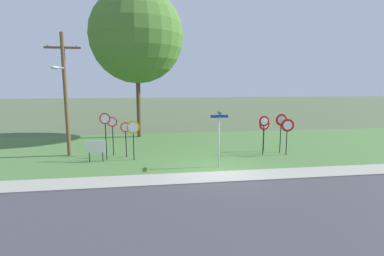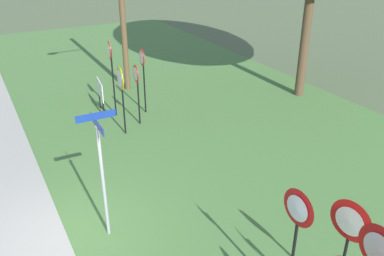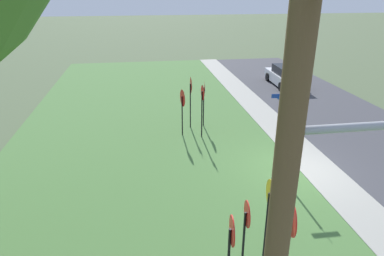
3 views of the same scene
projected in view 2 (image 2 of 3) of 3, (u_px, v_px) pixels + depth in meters
name	position (u px, v px, depth m)	size (l,w,h in m)	color
ground_plane	(69.00, 240.00, 9.26)	(160.00, 160.00, 0.00)	#4C5B3D
sidewalk_strip	(31.00, 251.00, 8.90)	(44.00, 1.60, 0.06)	#99968C
grass_median	(277.00, 171.00, 11.86)	(44.00, 12.00, 0.04)	#477038
stop_sign_near_left	(143.00, 68.00, 14.87)	(0.62, 0.12, 2.46)	black
stop_sign_near_right	(137.00, 83.00, 14.04)	(0.62, 0.12, 2.18)	black
stop_sign_far_left	(121.00, 86.00, 13.26)	(0.76, 0.12, 2.35)	black
stop_sign_far_center	(111.00, 63.00, 14.50)	(0.65, 0.15, 2.81)	black
yield_sign_near_right	(296.00, 223.00, 6.87)	(0.68, 0.11, 2.50)	black
yield_sign_far_left	(349.00, 230.00, 7.03)	(0.78, 0.17, 2.22)	black
street_name_post	(101.00, 166.00, 8.64)	(0.96, 0.82, 3.02)	#9EA0A8
notice_board	(100.00, 91.00, 15.30)	(1.09, 0.18, 1.25)	black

